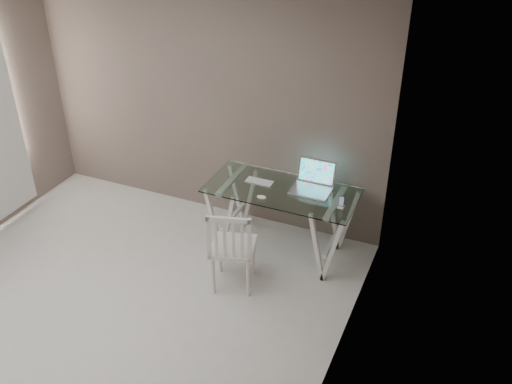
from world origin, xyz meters
TOP-DOWN VIEW (x-y plane):
  - room at (-0.06, 0.02)m, footprint 4.50×4.52m
  - desk at (1.06, 1.77)m, footprint 1.50×0.70m
  - chair at (0.86, 1.03)m, footprint 0.50×0.50m
  - laptop at (1.33, 1.92)m, footprint 0.39×0.34m
  - keyboard at (0.80, 1.82)m, footprint 0.30×0.13m
  - mouse at (0.94, 1.53)m, footprint 0.10×0.06m
  - phone_dock at (1.69, 1.69)m, footprint 0.06×0.06m

SIDE VIEW (x-z plane):
  - desk at x=1.06m, z-range 0.01..0.76m
  - chair at x=0.86m, z-range 0.05..0.94m
  - keyboard at x=0.80m, z-range 0.75..0.75m
  - mouse at x=0.94m, z-range 0.75..0.78m
  - phone_dock at x=1.69m, z-range 0.72..0.84m
  - laptop at x=1.33m, z-range 0.68..0.94m
  - room at x=-0.06m, z-range 0.36..3.07m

